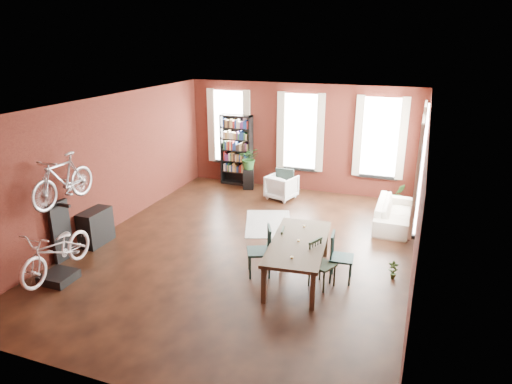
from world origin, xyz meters
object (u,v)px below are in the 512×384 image
at_px(dining_chair_b, 274,247).
at_px(console_table, 96,227).
at_px(dining_table, 298,260).
at_px(white_armchair, 282,186).
at_px(bike_trainer, 59,277).
at_px(bookshelf, 237,150).
at_px(dining_chair_d, 342,258).
at_px(bicycle_floor, 54,229).
at_px(dining_chair_c, 322,265).
at_px(cream_sofa, 394,209).
at_px(dining_chair_a, 259,251).
at_px(plant_stand, 249,179).

distance_m(dining_chair_b, console_table, 4.13).
xyz_separation_m(dining_table, white_armchair, (-1.67, 4.27, 0.00)).
xyz_separation_m(dining_table, bike_trainer, (-4.28, -1.76, -0.30)).
relative_size(dining_chair_b, bookshelf, 0.37).
height_order(dining_chair_d, bicycle_floor, bicycle_floor).
relative_size(dining_chair_c, bicycle_floor, 0.49).
distance_m(dining_chair_c, cream_sofa, 3.71).
distance_m(dining_chair_b, cream_sofa, 3.74).
bearing_deg(dining_chair_a, bicycle_floor, -90.05).
height_order(dining_chair_d, plant_stand, dining_chair_d).
distance_m(bookshelf, white_armchair, 2.06).
bearing_deg(dining_chair_d, bike_trainer, 105.99).
bearing_deg(bookshelf, white_armchair, -25.33).
height_order(dining_chair_d, white_armchair, dining_chair_d).
relative_size(dining_chair_c, bike_trainer, 1.55).
bearing_deg(dining_table, console_table, 175.15).
distance_m(cream_sofa, console_table, 7.15).
distance_m(bookshelf, cream_sofa, 5.28).
bearing_deg(dining_chair_a, dining_chair_b, 136.27).
relative_size(console_table, plant_stand, 1.28).
height_order(dining_table, dining_chair_c, dining_chair_c).
bearing_deg(dining_chair_d, plant_stand, 34.04).
relative_size(dining_chair_a, white_armchair, 1.30).
relative_size(dining_chair_c, cream_sofa, 0.43).
xyz_separation_m(dining_chair_d, plant_stand, (-3.70, 4.58, -0.16)).
height_order(dining_chair_d, bookshelf, bookshelf).
height_order(white_armchair, bicycle_floor, bicycle_floor).
height_order(plant_stand, bicycle_floor, bicycle_floor).
xyz_separation_m(console_table, bicycle_floor, (0.46, -1.63, 0.68)).
bearing_deg(dining_table, bookshelf, 117.76).
distance_m(dining_table, bike_trainer, 4.63).
distance_m(cream_sofa, bike_trainer, 7.77).
distance_m(white_armchair, cream_sofa, 3.32).
xyz_separation_m(dining_chair_a, dining_chair_b, (0.16, 0.47, -0.09)).
xyz_separation_m(dining_table, dining_chair_d, (0.81, 0.19, 0.09)).
xyz_separation_m(dining_table, bicycle_floor, (-4.24, -1.73, 0.70)).
bearing_deg(cream_sofa, dining_chair_b, 145.47).
height_order(dining_chair_d, bike_trainer, dining_chair_d).
height_order(bookshelf, white_armchair, bookshelf).
xyz_separation_m(bookshelf, white_armchair, (1.75, -0.83, -0.72)).
relative_size(dining_chair_d, white_armchair, 1.24).
xyz_separation_m(dining_chair_b, plant_stand, (-2.31, 4.44, -0.10)).
xyz_separation_m(cream_sofa, bike_trainer, (-5.81, -5.16, -0.32)).
distance_m(dining_chair_b, white_armchair, 4.10).
bearing_deg(console_table, cream_sofa, 29.33).
height_order(dining_table, dining_chair_a, dining_chair_a).
bearing_deg(cream_sofa, console_table, 119.33).
relative_size(white_armchair, plant_stand, 1.23).
relative_size(dining_table, dining_chair_a, 2.26).
distance_m(dining_chair_c, bookshelf, 6.60).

